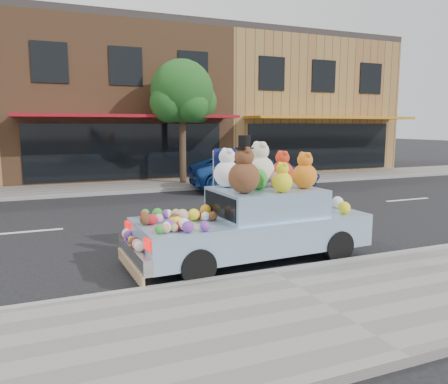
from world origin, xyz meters
name	(u,v)px	position (x,y,z in m)	size (l,w,h in m)	color
ground	(184,219)	(0.00, 0.00, 0.00)	(120.00, 120.00, 0.00)	black
near_sidewalk	(325,308)	(0.00, -6.50, 0.06)	(60.00, 3.00, 0.12)	gray
far_sidewalk	(136,186)	(0.00, 6.50, 0.06)	(60.00, 3.00, 0.12)	gray
near_kerb	(272,273)	(0.00, -5.00, 0.07)	(60.00, 0.12, 0.13)	gray
far_kerb	(144,191)	(0.00, 5.00, 0.07)	(60.00, 0.12, 0.13)	gray
storefront_mid	(113,103)	(0.00, 11.97, 3.64)	(10.00, 9.80, 7.30)	brown
storefront_right	(283,106)	(10.00, 11.97, 3.64)	(10.00, 9.80, 7.30)	olive
street_tree	(182,97)	(2.03, 6.55, 3.69)	(3.00, 2.70, 5.22)	#38281C
car_blue	(255,172)	(4.22, 4.14, 0.72)	(2.38, 5.16, 1.43)	navy
art_car	(253,217)	(0.12, -4.00, 0.82)	(4.55, 1.93, 2.35)	black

